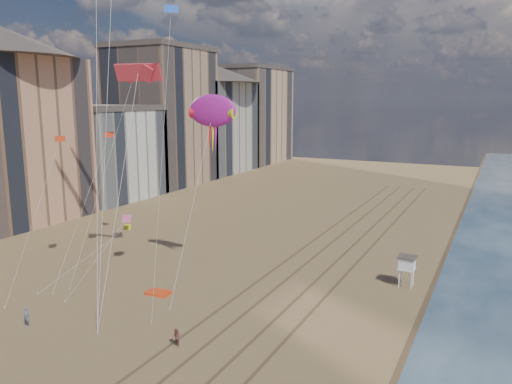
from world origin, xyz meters
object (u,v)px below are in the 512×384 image
kite_flyer_a (27,317)px  kite_flyer_b (176,338)px  show_kite (212,111)px  grounded_kite (158,293)px  lifeguard_stand (407,263)px

kite_flyer_a → kite_flyer_b: (12.78, 2.62, -0.10)m
show_kite → kite_flyer_a: (-8.26, -15.63, -16.14)m
grounded_kite → kite_flyer_b: bearing=-48.9°
grounded_kite → kite_flyer_a: bearing=-120.7°
kite_flyer_a → kite_flyer_b: size_ratio=1.13×
kite_flyer_a → show_kite: bearing=63.6°
lifeguard_stand → kite_flyer_b: (-13.06, -19.92, -1.67)m
show_kite → kite_flyer_a: 23.94m
show_kite → kite_flyer_b: bearing=-70.8°
lifeguard_stand → kite_flyer_b: lifeguard_stand is taller
grounded_kite → show_kite: show_kite is taller
lifeguard_stand → kite_flyer_a: size_ratio=1.90×
show_kite → kite_flyer_b: show_kite is taller
lifeguard_stand → show_kite: size_ratio=0.16×
kite_flyer_a → kite_flyer_b: kite_flyer_a is taller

